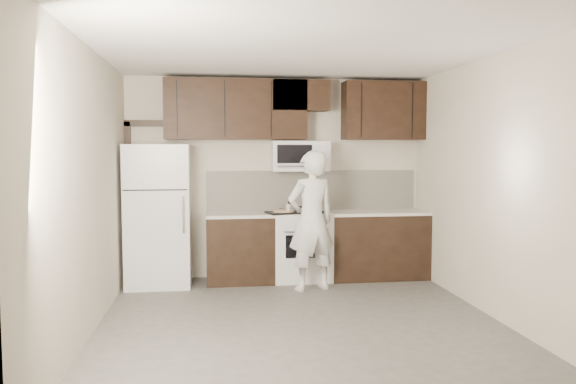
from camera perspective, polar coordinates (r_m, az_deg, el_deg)
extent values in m
plane|color=#4A4846|center=(5.71, 1.44, -13.37)|extent=(4.50, 4.50, 0.00)
plane|color=#B8AD9C|center=(7.68, -1.22, 1.45)|extent=(4.00, 0.00, 4.00)
plane|color=white|center=(5.53, 1.49, 14.37)|extent=(4.50, 4.50, 0.00)
cube|color=black|center=(7.44, -4.90, -5.77)|extent=(0.87, 0.62, 0.87)
cube|color=black|center=(7.75, 8.99, -5.39)|extent=(1.32, 0.62, 0.87)
cube|color=silver|center=(7.37, -4.92, -2.28)|extent=(0.87, 0.64, 0.04)
cube|color=silver|center=(7.69, 9.03, -2.05)|extent=(1.32, 0.64, 0.04)
cube|color=silver|center=(7.52, 1.34, -5.56)|extent=(0.76, 0.62, 0.89)
cube|color=silver|center=(7.45, 1.35, -2.12)|extent=(0.76, 0.62, 0.02)
cube|color=black|center=(7.21, 1.73, -5.55)|extent=(0.50, 0.01, 0.30)
cylinder|color=silver|center=(7.14, 1.78, -4.01)|extent=(0.55, 0.02, 0.02)
cylinder|color=black|center=(7.28, 0.14, -2.07)|extent=(0.20, 0.20, 0.03)
cylinder|color=black|center=(7.33, 2.93, -2.03)|extent=(0.20, 0.20, 0.03)
cylinder|color=black|center=(7.57, -0.17, -1.82)|extent=(0.20, 0.20, 0.03)
cylinder|color=black|center=(7.63, 2.51, -1.78)|extent=(0.20, 0.20, 0.03)
cube|color=silver|center=(7.75, 2.47, 0.21)|extent=(2.90, 0.02, 0.54)
cube|color=black|center=(7.47, -5.32, 8.33)|extent=(1.85, 0.35, 0.78)
cube|color=black|center=(7.82, 9.65, 8.11)|extent=(1.10, 0.35, 0.78)
cube|color=black|center=(7.57, 1.21, 9.74)|extent=(0.76, 0.35, 0.40)
cube|color=silver|center=(7.52, 1.22, 3.67)|extent=(0.76, 0.38, 0.40)
cube|color=black|center=(7.31, 0.68, 3.89)|extent=(0.46, 0.01, 0.24)
cube|color=silver|center=(7.38, 3.45, 3.88)|extent=(0.18, 0.01, 0.24)
cylinder|color=silver|center=(7.29, 0.71, 2.63)|extent=(0.46, 0.02, 0.02)
cube|color=silver|center=(7.34, -13.01, -2.32)|extent=(0.80, 0.72, 1.80)
cube|color=black|center=(6.95, -13.33, 0.20)|extent=(0.77, 0.01, 0.02)
cylinder|color=silver|center=(6.93, -10.59, -2.27)|extent=(0.03, 0.03, 0.45)
cube|color=black|center=(7.69, -15.85, -0.96)|extent=(0.08, 0.08, 2.10)
cube|color=black|center=(7.64, -14.44, 6.77)|extent=(0.50, 0.08, 0.08)
cylinder|color=silver|center=(7.27, 0.14, -1.67)|extent=(0.17, 0.17, 0.13)
sphere|color=black|center=(7.26, 0.14, -1.04)|extent=(0.04, 0.04, 0.04)
cylinder|color=black|center=(7.28, 1.17, -1.51)|extent=(0.16, 0.03, 0.02)
cube|color=black|center=(7.28, -0.39, -2.09)|extent=(0.50, 0.42, 0.02)
cylinder|color=beige|center=(7.28, -0.39, -1.92)|extent=(0.36, 0.36, 0.02)
imported|color=white|center=(6.91, 2.38, -2.93)|extent=(0.73, 0.59, 1.73)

